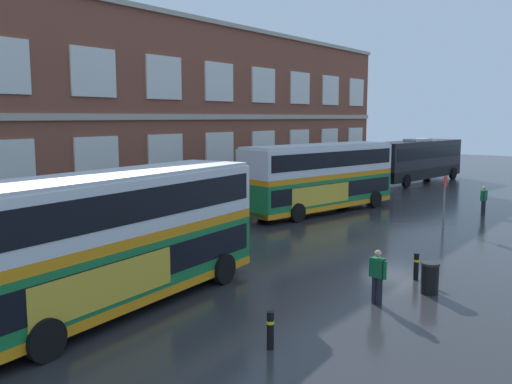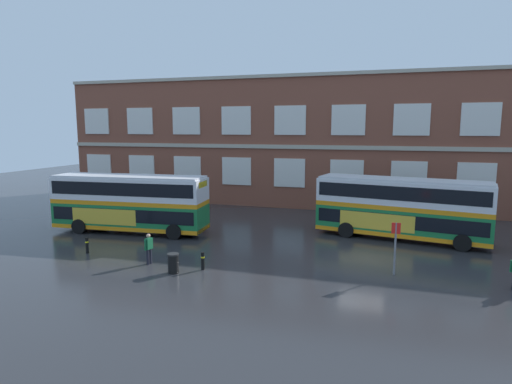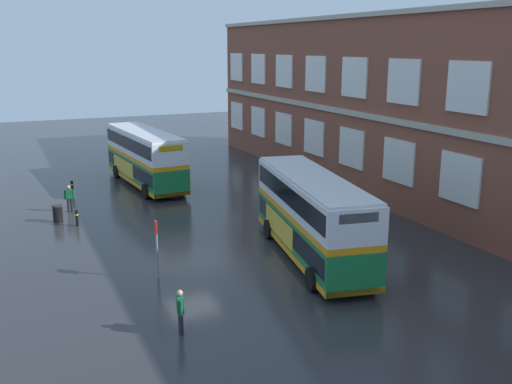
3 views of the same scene
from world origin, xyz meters
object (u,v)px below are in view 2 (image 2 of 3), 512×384
Objects in this scene: station_litter_bin at (173,263)px; safety_bollard_west at (203,261)px; waiting_passenger at (149,247)px; bus_stand_flag at (395,243)px; double_decker_middle at (401,207)px; double_decker_near at (130,202)px; safety_bollard_east at (87,245)px.

station_litter_bin reaches higher than safety_bollard_west.
bus_stand_flag is (12.79, 2.21, 0.70)m from waiting_passenger.
bus_stand_flag is 9.90m from safety_bollard_west.
double_decker_middle is 10.95× the size of station_litter_bin.
double_decker_near reaches higher than safety_bollard_west.
safety_bollard_east is at bearing 171.36° from waiting_passenger.
safety_bollard_west is at bearing 36.79° from station_litter_bin.
double_decker_near reaches higher than safety_bollard_east.
double_decker_middle is at bearing 44.47° from safety_bollard_west.
bus_stand_flag is (17.95, -3.85, -0.51)m from double_decker_near.
double_decker_middle is 6.64× the size of waiting_passenger.
safety_bollard_east is at bearing -152.99° from double_decker_middle.
double_decker_near reaches higher than bus_stand_flag.
waiting_passenger is 13.00m from bus_stand_flag.
station_litter_bin is 1.08× the size of safety_bollard_west.
double_decker_middle is 15.58m from station_litter_bin.
waiting_passenger is at bearing -143.42° from double_decker_middle.
double_decker_near reaches higher than station_litter_bin.
bus_stand_flag reaches higher than station_litter_bin.
waiting_passenger is 2.22m from station_litter_bin.
waiting_passenger is 1.65× the size of station_litter_bin.
double_decker_near is 10.47m from safety_bollard_west.
station_litter_bin is at bearing -25.22° from waiting_passenger.
bus_stand_flag reaches higher than safety_bollard_west.
bus_stand_flag is at bearing 9.79° from waiting_passenger.
waiting_passenger is (-13.17, -9.78, -1.22)m from double_decker_middle.
bus_stand_flag is 11.31m from station_litter_bin.
double_decker_near reaches higher than waiting_passenger.
safety_bollard_west is at bearing -5.18° from safety_bollard_east.
safety_bollard_east is (-7.83, 0.71, 0.00)m from safety_bollard_west.
safety_bollard_west is (-9.97, -9.78, -1.66)m from double_decker_middle.
double_decker_near is 8.05m from waiting_passenger.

